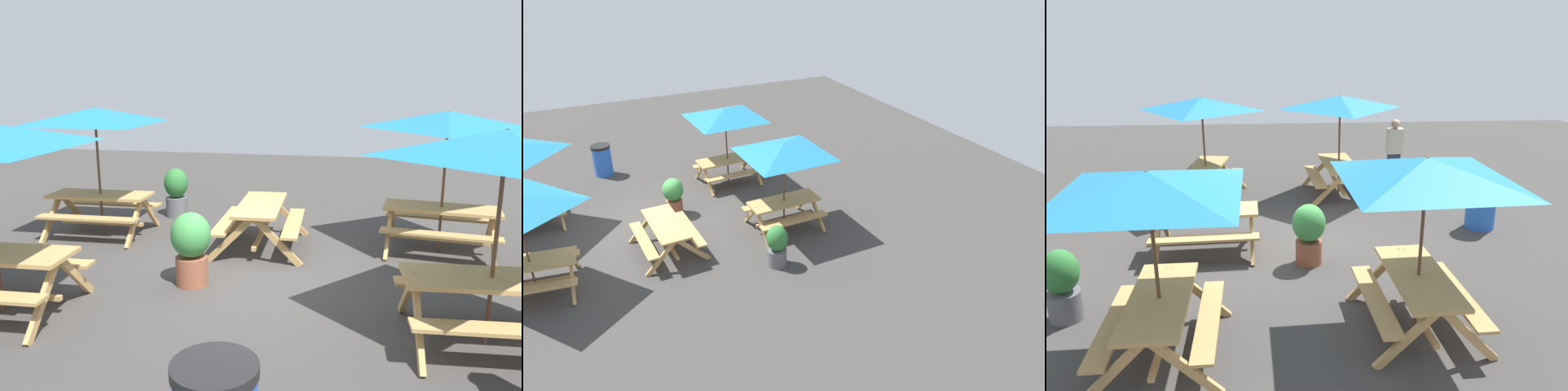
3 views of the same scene
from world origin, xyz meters
TOP-DOWN VIEW (x-y plane):
  - ground_plane at (0.00, 0.00)m, footprint 24.00×24.00m
  - picnic_table_0 at (-3.13, 1.39)m, footprint 2.83×2.83m
  - picnic_table_2 at (-0.14, 1.22)m, footprint 1.61×1.86m
  - picnic_table_3 at (2.77, 1.57)m, footprint 2.26×2.26m
  - picnic_table_4 at (2.84, -1.48)m, footprint 2.14×2.14m
  - potted_plant_0 at (-2.24, 2.87)m, footprint 0.49×0.49m
  - potted_plant_1 at (-0.77, -0.52)m, footprint 0.55×0.55m

SIDE VIEW (x-z plane):
  - ground_plane at x=0.00m, z-range 0.00..0.00m
  - potted_plant_0 at x=-2.24m, z-range 0.02..1.03m
  - picnic_table_2 at x=-0.14m, z-range 0.16..0.97m
  - potted_plant_1 at x=-0.77m, z-range 0.05..1.08m
  - picnic_table_0 at x=-3.13m, z-range 0.82..3.16m
  - picnic_table_3 at x=2.77m, z-range 0.82..3.16m
  - picnic_table_4 at x=2.84m, z-range 0.82..3.16m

